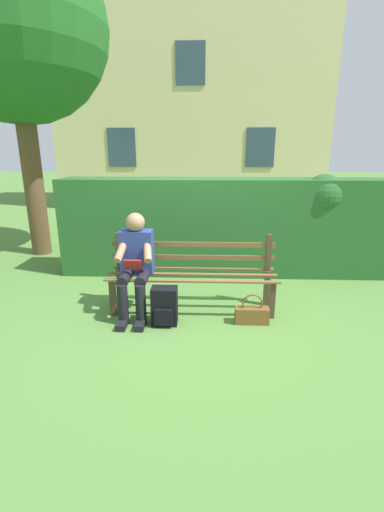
# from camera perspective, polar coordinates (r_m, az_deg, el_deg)

# --- Properties ---
(ground) EXTENTS (60.00, 60.00, 0.00)m
(ground) POSITION_cam_1_polar(r_m,az_deg,el_deg) (4.36, 0.05, -8.72)
(ground) COLOR #517F38
(park_bench) EXTENTS (2.02, 0.52, 0.91)m
(park_bench) POSITION_cam_1_polar(r_m,az_deg,el_deg) (4.25, 0.09, -2.81)
(park_bench) COLOR #4C3828
(park_bench) RESTS_ON ground
(person_seated) EXTENTS (0.44, 0.73, 1.20)m
(person_seated) POSITION_cam_1_polar(r_m,az_deg,el_deg) (4.10, -9.25, -0.96)
(person_seated) COLOR navy
(person_seated) RESTS_ON ground
(hedge_backdrop) EXTENTS (4.97, 0.73, 1.56)m
(hedge_backdrop) POSITION_cam_1_polar(r_m,az_deg,el_deg) (5.50, 5.19, 5.14)
(hedge_backdrop) COLOR #265B28
(hedge_backdrop) RESTS_ON ground
(tree) EXTENTS (3.19, 3.04, 5.34)m
(tree) POSITION_cam_1_polar(r_m,az_deg,el_deg) (7.43, -27.80, 29.61)
(tree) COLOR brown
(tree) RESTS_ON ground
(building_facade) EXTENTS (8.88, 3.23, 7.10)m
(building_facade) POSITION_cam_1_polar(r_m,az_deg,el_deg) (13.38, 0.07, 23.96)
(building_facade) COLOR beige
(building_facade) RESTS_ON ground
(backpack) EXTENTS (0.29, 0.26, 0.43)m
(backpack) POSITION_cam_1_polar(r_m,az_deg,el_deg) (3.95, -4.53, -8.21)
(backpack) COLOR black
(backpack) RESTS_ON ground
(handbag) EXTENTS (0.38, 0.13, 0.35)m
(handbag) POSITION_cam_1_polar(r_m,az_deg,el_deg) (4.05, 9.76, -9.36)
(handbag) COLOR brown
(handbag) RESTS_ON ground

